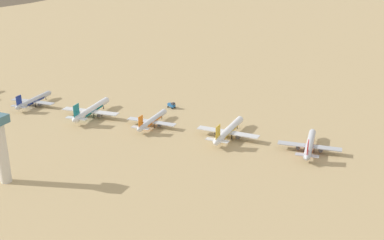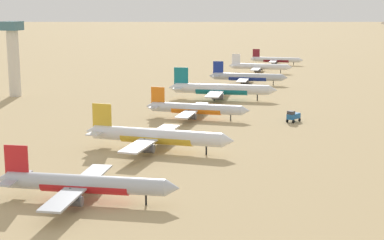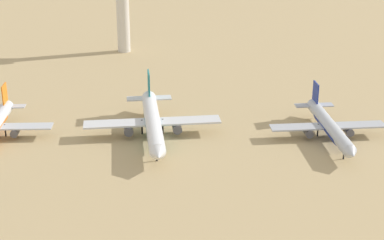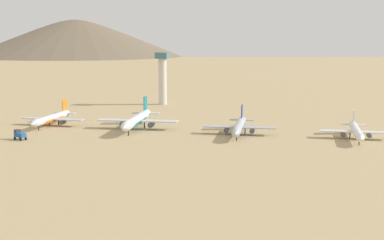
% 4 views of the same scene
% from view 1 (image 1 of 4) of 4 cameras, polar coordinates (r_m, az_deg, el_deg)
% --- Properties ---
extents(ground_plane, '(1800.00, 1800.00, 0.00)m').
position_cam_1_polar(ground_plane, '(294.40, -12.12, 0.58)').
color(ground_plane, tan).
extents(parked_jet_0, '(38.44, 31.30, 11.08)m').
position_cam_1_polar(parked_jet_0, '(244.43, 13.83, -2.83)').
color(parked_jet_0, '#B2B7C1').
rests_on(parked_jet_0, ground).
extents(parked_jet_1, '(41.98, 34.04, 12.12)m').
position_cam_1_polar(parked_jet_1, '(254.30, 4.38, -1.25)').
color(parked_jet_1, silver).
rests_on(parked_jet_1, ground).
extents(parked_jet_2, '(36.04, 29.19, 10.42)m').
position_cam_1_polar(parked_jet_2, '(270.50, -4.76, -0.03)').
color(parked_jet_2, silver).
rests_on(parked_jet_2, ground).
extents(parked_jet_3, '(43.93, 35.75, 12.66)m').
position_cam_1_polar(parked_jet_3, '(290.32, -11.89, 1.19)').
color(parked_jet_3, silver).
rests_on(parked_jet_3, ground).
extents(parked_jet_4, '(37.11, 30.16, 10.70)m').
position_cam_1_polar(parked_jet_4, '(319.53, -18.31, 2.24)').
color(parked_jet_4, '#B2B7C1').
rests_on(parked_jet_4, ground).
extents(service_truck, '(4.55, 5.70, 3.90)m').
position_cam_1_polar(service_truck, '(299.47, -2.43, 1.80)').
color(service_truck, '#1E5999').
rests_on(service_truck, ground).
extents(control_tower, '(7.20, 7.20, 30.67)m').
position_cam_1_polar(control_tower, '(217.98, -21.76, -2.84)').
color(control_tower, beige).
rests_on(control_tower, ground).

